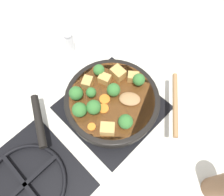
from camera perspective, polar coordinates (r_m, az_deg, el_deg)
The scene contains 22 objects.
ground_plane at distance 0.77m, azimuth 0.00°, elevation -2.55°, with size 2.40×2.40×0.00m, color silver.
front_burner_grate at distance 0.76m, azimuth 0.00°, elevation -2.18°, with size 0.31×0.31×0.03m.
rear_burner_grate at distance 0.74m, azimuth -21.50°, elevation -20.35°, with size 0.31×0.31×0.03m.
skillet_pan at distance 0.72m, azimuth -0.21°, elevation -0.84°, with size 0.35×0.42×0.05m.
wooden_spoon at distance 0.70m, azimuth 11.06°, elevation -0.91°, with size 0.23×0.22×0.02m.
tofu_cube_center_large at distance 0.72m, azimuth -6.43°, elevation 4.09°, with size 0.04×0.03×0.03m, color tan.
tofu_cube_near_handle at distance 0.73m, azimuth 1.59°, elevation 6.51°, with size 0.04×0.04×0.04m, color tan.
tofu_cube_east_chunk at distance 0.72m, azimuth -1.93°, elevation 5.04°, with size 0.04×0.03×0.03m, color tan.
tofu_cube_west_chunk at distance 0.73m, azimuth 5.28°, elevation 5.67°, with size 0.04×0.03×0.03m, color tan.
tofu_cube_back_piece at distance 0.64m, azimuth -1.19°, elevation -8.07°, with size 0.04×0.03×0.03m, color tan.
broccoli_floret_near_spoon at distance 0.69m, azimuth -9.38°, elevation 1.22°, with size 0.04×0.04×0.05m.
broccoli_floret_center_top at distance 0.66m, azimuth -8.49°, elevation -3.07°, with size 0.05×0.05×0.05m.
broccoli_floret_east_rim at distance 0.71m, azimuth 7.01°, elevation 4.77°, with size 0.04×0.04×0.05m.
broccoli_floret_west_rim at distance 0.68m, azimuth 0.41°, elevation 2.14°, with size 0.04×0.04×0.05m.
broccoli_floret_north_edge at distance 0.73m, azimuth -3.43°, elevation 7.29°, with size 0.04×0.04×0.05m.
broccoli_floret_south_cluster at distance 0.64m, azimuth 3.57°, elevation -6.18°, with size 0.04×0.04×0.05m.
broccoli_floret_mid_floret at distance 0.66m, azimuth -4.80°, elevation -2.41°, with size 0.05×0.05×0.05m.
broccoli_floret_small_inner at distance 0.69m, azimuth -5.48°, elevation 1.44°, with size 0.03×0.03×0.04m.
carrot_slice_orange_thin at distance 0.68m, azimuth -2.22°, elevation -2.74°, with size 0.03×0.03×0.01m, color orange.
carrot_slice_near_center at distance 0.70m, azimuth -1.91°, elevation -0.29°, with size 0.03×0.03×0.01m, color orange.
carrot_slice_edge_slice at distance 0.66m, azimuth -5.34°, elevation -7.46°, with size 0.02×0.02×0.01m, color orange.
salt_shaker at distance 0.89m, azimuth -11.03°, elevation 14.16°, with size 0.04×0.04×0.09m.
Camera 1 is at (-0.22, 0.22, 0.70)m, focal length 35.00 mm.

